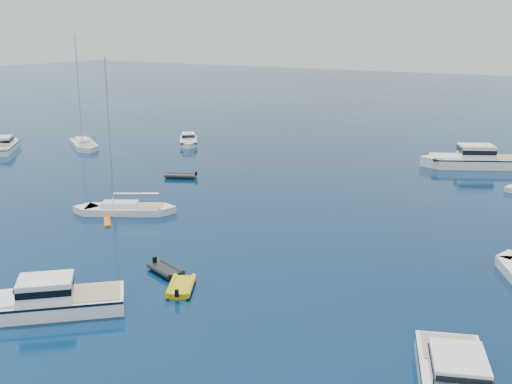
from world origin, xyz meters
The scene contains 11 objects.
ground centered at (0.00, 0.00, 0.00)m, with size 400.00×400.00×0.00m, color navy.
motor_cruiser_left centered at (-4.00, -0.37, 0.00)m, with size 3.16×10.31×2.71m, color white, non-canonical shape.
motor_cruiser_far_l centered at (-47.62, 30.55, 0.00)m, with size 2.95×9.63×2.53m, color white, non-canonical shape.
motor_cruiser_distant centered at (8.65, 52.93, 0.00)m, with size 3.97×12.98×3.41m, color white, non-canonical shape.
motor_cruiser_horizon centered at (-29.25, 47.19, 0.00)m, with size 2.37×7.73×2.03m, color white, non-canonical shape.
sailboat_mid_l centered at (-13.81, 17.23, 0.00)m, with size 2.54×9.75×14.33m, color silver, non-canonical shape.
sailboat_far_l centered at (-40.51, 38.10, 0.00)m, with size 2.74×10.56×15.52m, color silver, non-canonical shape.
tender_yellow centered at (0.95, 6.37, 0.00)m, with size 1.88×3.37×0.95m, color gold, non-canonical shape.
tender_grey_near centered at (-1.67, 8.04, 0.00)m, with size 1.66×2.90×0.95m, color black, non-canonical shape.
tender_grey_far centered at (-17.84, 30.63, 0.00)m, with size 1.94×3.52×0.95m, color black, non-canonical shape.
kayak_orange centered at (-13.39, 14.57, 0.00)m, with size 0.56×3.22×0.30m, color orange, non-canonical shape.
Camera 1 is at (24.29, -23.05, 16.42)m, focal length 44.12 mm.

